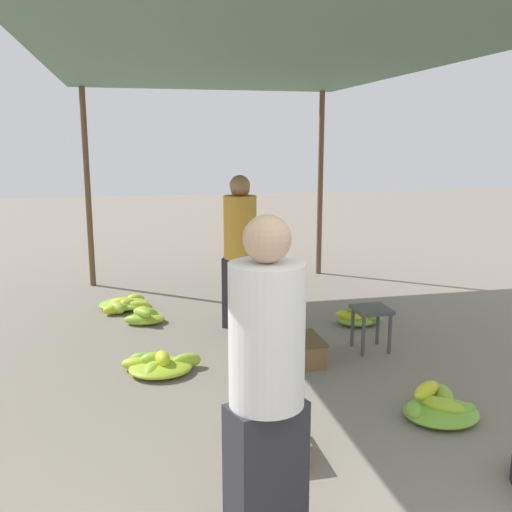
{
  "coord_description": "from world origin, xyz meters",
  "views": [
    {
      "loc": [
        -1.16,
        -1.62,
        2.02
      ],
      "look_at": [
        0.0,
        3.5,
        0.96
      ],
      "focal_mm": 40.0,
      "sensor_mm": 36.0,
      "label": 1
    }
  ],
  "objects_px": {
    "crate_near": "(265,443)",
    "shopper_walking_mid": "(240,250)",
    "banana_pile_left_1": "(124,305)",
    "banana_pile_right_0": "(441,408)",
    "banana_pile_left_0": "(158,365)",
    "stool": "(371,316)",
    "banana_pile_right_1": "(358,317)",
    "crate_mid": "(295,350)",
    "shopper_walking_far": "(240,250)",
    "banana_pile_left_2": "(145,316)",
    "vendor_foreground": "(267,385)"
  },
  "relations": [
    {
      "from": "banana_pile_left_2",
      "to": "banana_pile_right_0",
      "type": "xyz_separation_m",
      "value": [
        2.07,
        -2.75,
        -0.0
      ]
    },
    {
      "from": "banana_pile_left_1",
      "to": "shopper_walking_mid",
      "type": "xyz_separation_m",
      "value": [
        1.29,
        -0.83,
        0.78
      ]
    },
    {
      "from": "crate_mid",
      "to": "shopper_walking_far",
      "type": "xyz_separation_m",
      "value": [
        -0.28,
        1.15,
        0.75
      ]
    },
    {
      "from": "banana_pile_left_1",
      "to": "banana_pile_right_0",
      "type": "relative_size",
      "value": 1.07
    },
    {
      "from": "banana_pile_left_0",
      "to": "shopper_walking_mid",
      "type": "bearing_deg",
      "value": 50.79
    },
    {
      "from": "banana_pile_left_0",
      "to": "crate_mid",
      "type": "relative_size",
      "value": 1.51
    },
    {
      "from": "shopper_walking_mid",
      "to": "crate_mid",
      "type": "bearing_deg",
      "value": -78.5
    },
    {
      "from": "stool",
      "to": "crate_mid",
      "type": "relative_size",
      "value": 0.89
    },
    {
      "from": "shopper_walking_mid",
      "to": "stool",
      "type": "bearing_deg",
      "value": -45.85
    },
    {
      "from": "shopper_walking_far",
      "to": "crate_mid",
      "type": "bearing_deg",
      "value": -76.06
    },
    {
      "from": "banana_pile_right_0",
      "to": "crate_mid",
      "type": "height_order",
      "value": "crate_mid"
    },
    {
      "from": "stool",
      "to": "crate_mid",
      "type": "xyz_separation_m",
      "value": [
        -0.82,
        -0.16,
        -0.23
      ]
    },
    {
      "from": "stool",
      "to": "banana_pile_right_0",
      "type": "bearing_deg",
      "value": -92.68
    },
    {
      "from": "stool",
      "to": "crate_mid",
      "type": "height_order",
      "value": "stool"
    },
    {
      "from": "stool",
      "to": "banana_pile_left_2",
      "type": "relative_size",
      "value": 0.91
    },
    {
      "from": "banana_pile_right_1",
      "to": "banana_pile_right_0",
      "type": "bearing_deg",
      "value": -97.0
    },
    {
      "from": "crate_near",
      "to": "shopper_walking_mid",
      "type": "distance_m",
      "value": 2.86
    },
    {
      "from": "banana_pile_right_1",
      "to": "crate_mid",
      "type": "distance_m",
      "value": 1.39
    },
    {
      "from": "vendor_foreground",
      "to": "banana_pile_left_1",
      "type": "bearing_deg",
      "value": 99.04
    },
    {
      "from": "banana_pile_left_0",
      "to": "crate_mid",
      "type": "xyz_separation_m",
      "value": [
        1.24,
        -0.06,
        0.05
      ]
    },
    {
      "from": "banana_pile_left_0",
      "to": "crate_mid",
      "type": "distance_m",
      "value": 1.25
    },
    {
      "from": "stool",
      "to": "banana_pile_left_1",
      "type": "distance_m",
      "value": 3.07
    },
    {
      "from": "banana_pile_left_1",
      "to": "shopper_walking_far",
      "type": "bearing_deg",
      "value": -37.02
    },
    {
      "from": "vendor_foreground",
      "to": "banana_pile_right_1",
      "type": "xyz_separation_m",
      "value": [
        1.86,
        3.26,
        -0.8
      ]
    },
    {
      "from": "banana_pile_left_0",
      "to": "banana_pile_left_2",
      "type": "height_order",
      "value": "banana_pile_left_0"
    },
    {
      "from": "vendor_foreground",
      "to": "crate_near",
      "type": "distance_m",
      "value": 1.19
    },
    {
      "from": "crate_near",
      "to": "shopper_walking_mid",
      "type": "height_order",
      "value": "shopper_walking_mid"
    },
    {
      "from": "banana_pile_right_1",
      "to": "crate_mid",
      "type": "bearing_deg",
      "value": -137.42
    },
    {
      "from": "vendor_foreground",
      "to": "crate_mid",
      "type": "height_order",
      "value": "vendor_foreground"
    },
    {
      "from": "vendor_foreground",
      "to": "crate_mid",
      "type": "bearing_deg",
      "value": 70.06
    },
    {
      "from": "banana_pile_left_0",
      "to": "crate_mid",
      "type": "bearing_deg",
      "value": -2.8
    },
    {
      "from": "vendor_foreground",
      "to": "banana_pile_right_0",
      "type": "xyz_separation_m",
      "value": [
        1.59,
        1.07,
        -0.81
      ]
    },
    {
      "from": "vendor_foreground",
      "to": "banana_pile_left_2",
      "type": "distance_m",
      "value": 3.93
    },
    {
      "from": "crate_mid",
      "to": "shopper_walking_mid",
      "type": "distance_m",
      "value": 1.48
    },
    {
      "from": "stool",
      "to": "vendor_foreground",
      "type": "bearing_deg",
      "value": -123.81
    },
    {
      "from": "stool",
      "to": "banana_pile_right_1",
      "type": "bearing_deg",
      "value": 75.4
    },
    {
      "from": "vendor_foreground",
      "to": "stool",
      "type": "height_order",
      "value": "vendor_foreground"
    },
    {
      "from": "banana_pile_left_0",
      "to": "banana_pile_left_2",
      "type": "relative_size",
      "value": 1.54
    },
    {
      "from": "banana_pile_left_0",
      "to": "shopper_walking_mid",
      "type": "height_order",
      "value": "shopper_walking_mid"
    },
    {
      "from": "stool",
      "to": "shopper_walking_far",
      "type": "relative_size",
      "value": 0.26
    },
    {
      "from": "shopper_walking_far",
      "to": "banana_pile_right_1",
      "type": "bearing_deg",
      "value": -8.99
    },
    {
      "from": "banana_pile_left_2",
      "to": "banana_pile_right_1",
      "type": "bearing_deg",
      "value": -13.37
    },
    {
      "from": "shopper_walking_mid",
      "to": "banana_pile_right_1",
      "type": "bearing_deg",
      "value": -14.44
    },
    {
      "from": "banana_pile_right_0",
      "to": "crate_near",
      "type": "height_order",
      "value": "banana_pile_right_0"
    },
    {
      "from": "banana_pile_left_0",
      "to": "banana_pile_left_1",
      "type": "relative_size",
      "value": 1.13
    },
    {
      "from": "banana_pile_left_1",
      "to": "banana_pile_left_0",
      "type": "bearing_deg",
      "value": -81.57
    },
    {
      "from": "banana_pile_right_0",
      "to": "banana_pile_left_0",
      "type": "bearing_deg",
      "value": 146.59
    },
    {
      "from": "vendor_foreground",
      "to": "crate_mid",
      "type": "xyz_separation_m",
      "value": [
        0.84,
        2.32,
        -0.76
      ]
    },
    {
      "from": "vendor_foreground",
      "to": "banana_pile_right_1",
      "type": "distance_m",
      "value": 3.84
    },
    {
      "from": "crate_mid",
      "to": "banana_pile_left_1",
      "type": "bearing_deg",
      "value": 126.39
    }
  ]
}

